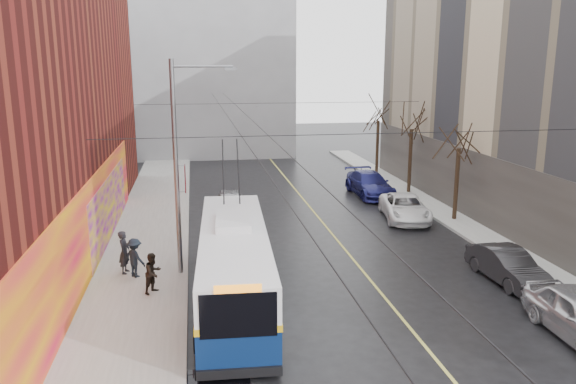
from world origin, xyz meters
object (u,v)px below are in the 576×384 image
(trolleybus, at_px, (234,264))
(pedestrian_a, at_px, (124,252))
(parked_car_d, at_px, (370,184))
(pedestrian_c, at_px, (135,258))
(parked_car_b, at_px, (507,266))
(tree_near, at_px, (460,134))
(pedestrian_b, at_px, (153,273))
(tree_mid, at_px, (412,118))
(following_car, at_px, (230,202))
(tree_far, at_px, (379,111))
(parked_car_c, at_px, (405,207))
(streetlight_pole, at_px, (180,163))

(trolleybus, bearing_deg, pedestrian_a, 145.40)
(parked_car_d, xyz_separation_m, pedestrian_a, (-14.76, -12.62, 0.27))
(pedestrian_c, bearing_deg, parked_car_b, -146.71)
(tree_near, bearing_deg, pedestrian_b, -153.78)
(tree_mid, bearing_deg, parked_car_b, -97.15)
(parked_car_b, height_order, following_car, following_car)
(pedestrian_c, bearing_deg, tree_mid, -98.84)
(tree_mid, height_order, pedestrian_a, tree_mid)
(pedestrian_c, bearing_deg, trolleybus, -172.62)
(tree_far, distance_m, pedestrian_a, 26.72)
(tree_near, bearing_deg, tree_far, 90.00)
(parked_car_b, xyz_separation_m, parked_car_c, (-0.68, 9.74, 0.01))
(trolleybus, height_order, following_car, trolleybus)
(parked_car_b, bearing_deg, following_car, 126.92)
(parked_car_c, bearing_deg, streetlight_pole, -141.65)
(parked_car_b, bearing_deg, parked_car_d, 90.12)
(trolleybus, bearing_deg, tree_far, 63.12)
(streetlight_pole, distance_m, pedestrian_b, 4.54)
(tree_far, height_order, pedestrian_c, tree_far)
(streetlight_pole, distance_m, pedestrian_c, 4.36)
(tree_mid, bearing_deg, pedestrian_b, -137.31)
(tree_far, xyz_separation_m, parked_car_d, (-2.84, -7.06, -4.34))
(following_car, bearing_deg, parked_car_c, -12.08)
(following_car, height_order, pedestrian_a, pedestrian_a)
(streetlight_pole, bearing_deg, tree_near, 21.62)
(pedestrian_c, bearing_deg, pedestrian_a, -3.74)
(trolleybus, distance_m, pedestrian_c, 4.87)
(parked_car_c, relative_size, pedestrian_a, 2.78)
(streetlight_pole, bearing_deg, pedestrian_b, -119.48)
(streetlight_pole, xyz_separation_m, pedestrian_a, (-2.46, 0.32, -3.78))
(pedestrian_a, bearing_deg, parked_car_b, -92.55)
(parked_car_b, relative_size, pedestrian_a, 2.31)
(streetlight_pole, relative_size, parked_car_c, 1.76)
(pedestrian_c, bearing_deg, streetlight_pole, -130.93)
(trolleybus, bearing_deg, tree_mid, 53.48)
(trolleybus, xyz_separation_m, following_car, (0.65, 12.79, -0.81))
(streetlight_pole, distance_m, parked_car_c, 14.79)
(tree_near, height_order, pedestrian_c, tree_near)
(tree_near, relative_size, parked_car_c, 1.25)
(tree_near, height_order, parked_car_c, tree_near)
(streetlight_pole, height_order, pedestrian_b, streetlight_pole)
(pedestrian_b, bearing_deg, tree_near, -23.76)
(parked_car_d, distance_m, pedestrian_c, 19.41)
(parked_car_d, bearing_deg, parked_car_c, -90.56)
(pedestrian_c, bearing_deg, following_car, -71.10)
(parked_car_c, distance_m, pedestrian_b, 16.21)
(tree_far, bearing_deg, pedestrian_c, -130.31)
(tree_mid, distance_m, pedestrian_c, 22.04)
(tree_far, bearing_deg, pedestrian_a, -131.81)
(tree_far, bearing_deg, streetlight_pole, -127.12)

